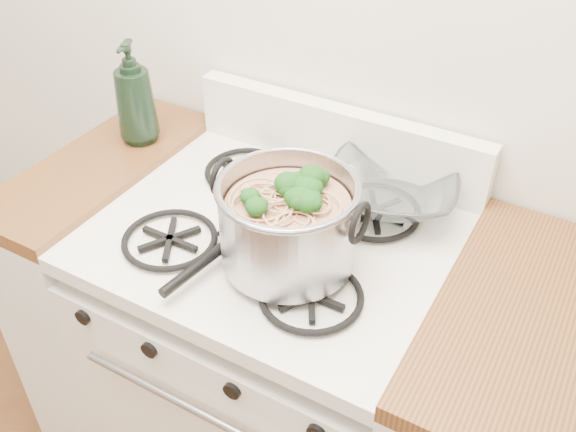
{
  "coord_description": "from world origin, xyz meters",
  "views": [
    {
      "loc": [
        0.57,
        0.33,
        1.78
      ],
      "look_at": [
        0.08,
        1.18,
        1.03
      ],
      "focal_mm": 40.0,
      "sensor_mm": 36.0,
      "label": 1
    }
  ],
  "objects_px": {
    "gas_range": "(276,368)",
    "bottle": "(134,93)",
    "stock_pot": "(288,223)",
    "spatula": "(250,226)",
    "glass_bowl": "(391,195)"
  },
  "relations": [
    {
      "from": "gas_range",
      "to": "bottle",
      "type": "xyz_separation_m",
      "value": [
        -0.48,
        0.13,
        0.62
      ]
    },
    {
      "from": "stock_pot",
      "to": "bottle",
      "type": "bearing_deg",
      "value": 158.88
    },
    {
      "from": "gas_range",
      "to": "spatula",
      "type": "distance_m",
      "value": 0.5
    },
    {
      "from": "gas_range",
      "to": "glass_bowl",
      "type": "bearing_deg",
      "value": 46.87
    },
    {
      "from": "stock_pot",
      "to": "glass_bowl",
      "type": "distance_m",
      "value": 0.31
    },
    {
      "from": "gas_range",
      "to": "bottle",
      "type": "distance_m",
      "value": 0.79
    },
    {
      "from": "stock_pot",
      "to": "glass_bowl",
      "type": "relative_size",
      "value": 2.66
    },
    {
      "from": "spatula",
      "to": "glass_bowl",
      "type": "xyz_separation_m",
      "value": [
        0.22,
        0.25,
        0.0
      ]
    },
    {
      "from": "gas_range",
      "to": "bottle",
      "type": "height_order",
      "value": "bottle"
    },
    {
      "from": "spatula",
      "to": "gas_range",
      "type": "bearing_deg",
      "value": 65.4
    },
    {
      "from": "spatula",
      "to": "glass_bowl",
      "type": "bearing_deg",
      "value": 56.24
    },
    {
      "from": "gas_range",
      "to": "glass_bowl",
      "type": "xyz_separation_m",
      "value": [
        0.19,
        0.2,
        0.5
      ]
    },
    {
      "from": "spatula",
      "to": "glass_bowl",
      "type": "height_order",
      "value": "glass_bowl"
    },
    {
      "from": "gas_range",
      "to": "spatula",
      "type": "height_order",
      "value": "spatula"
    },
    {
      "from": "stock_pot",
      "to": "bottle",
      "type": "height_order",
      "value": "bottle"
    }
  ]
}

